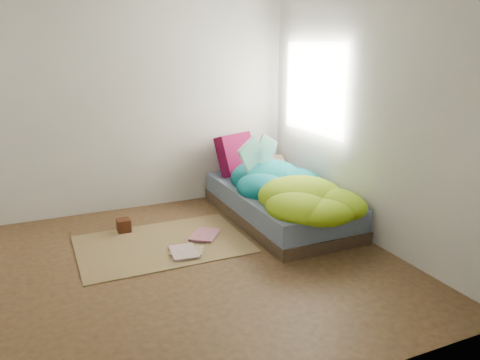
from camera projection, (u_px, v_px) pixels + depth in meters
name	position (u px, v px, depth m)	size (l,w,h in m)	color
ground	(196.00, 265.00, 4.13)	(3.50, 3.50, 0.00)	#412719
room_walls	(191.00, 77.00, 3.68)	(3.54, 3.54, 2.62)	#B8B5AF
bed	(278.00, 204.00, 5.19)	(1.00, 2.00, 0.34)	#31241B
duvet	(289.00, 180.00, 4.90)	(0.96, 1.84, 0.34)	#075675
rug	(163.00, 244.00, 4.55)	(1.60, 1.10, 0.01)	brown
pillow_floral	(262.00, 165.00, 5.91)	(0.56, 0.35, 0.13)	silver
pillow_magenta	(236.00, 154.00, 5.69)	(0.49, 0.15, 0.49)	#4A041D
open_book	(259.00, 143.00, 5.12)	(0.48, 0.11, 0.30)	#2E8C3B
wooden_box	(124.00, 225.00, 4.82)	(0.13, 0.13, 0.13)	#361A0C
floor_book_a	(171.00, 254.00, 4.29)	(0.24, 0.33, 0.02)	beige
floor_book_b	(193.00, 234.00, 4.73)	(0.25, 0.33, 0.03)	#B2667F
floor_book_c	(185.00, 256.00, 4.25)	(0.22, 0.30, 0.02)	tan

